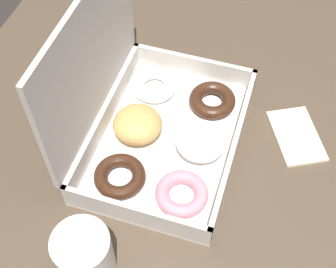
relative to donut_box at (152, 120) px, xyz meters
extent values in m
cube|color=#4C3D2D|center=(-0.02, -0.09, -0.06)|extent=(1.29, 0.97, 0.03)
cylinder|color=#4C3D2D|center=(0.58, 0.34, -0.45)|extent=(0.06, 0.06, 0.74)
cube|color=white|center=(0.00, -0.03, -0.05)|extent=(0.32, 0.23, 0.01)
cube|color=beige|center=(0.00, -0.14, -0.02)|extent=(0.32, 0.01, 0.04)
cube|color=beige|center=(0.00, 0.08, -0.02)|extent=(0.32, 0.01, 0.04)
cube|color=beige|center=(-0.16, -0.03, -0.02)|extent=(0.01, 0.23, 0.04)
cube|color=beige|center=(0.16, -0.03, -0.02)|extent=(0.01, 0.23, 0.04)
cube|color=beige|center=(0.00, 0.09, 0.11)|extent=(0.32, 0.01, 0.22)
torus|color=pink|center=(-0.10, -0.08, -0.03)|extent=(0.08, 0.08, 0.02)
ellipsoid|color=white|center=(0.00, -0.08, -0.03)|extent=(0.08, 0.08, 0.04)
torus|color=#381E11|center=(0.10, -0.08, -0.03)|extent=(0.08, 0.08, 0.02)
torus|color=#381E11|center=(-0.10, 0.02, -0.03)|extent=(0.08, 0.08, 0.02)
ellipsoid|color=tan|center=(0.00, 0.03, -0.02)|extent=(0.08, 0.08, 0.05)
torus|color=white|center=(0.10, 0.03, -0.03)|extent=(0.08, 0.08, 0.02)
cylinder|color=white|center=(-0.24, 0.01, 0.00)|extent=(0.08, 0.08, 0.09)
cylinder|color=black|center=(-0.24, 0.01, 0.04)|extent=(0.06, 0.06, 0.01)
cube|color=beige|center=(0.07, -0.23, -0.05)|extent=(0.14, 0.12, 0.01)
camera|label=1|loc=(-0.44, -0.17, 0.60)|focal=50.00mm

